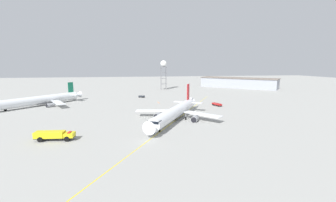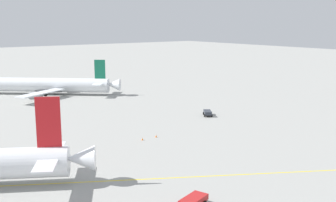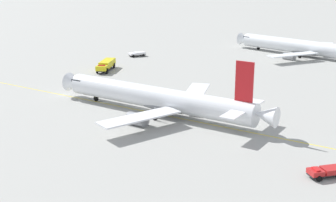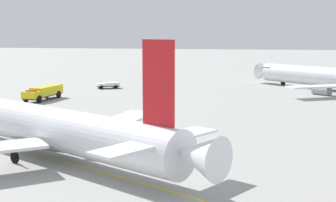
% 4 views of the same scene
% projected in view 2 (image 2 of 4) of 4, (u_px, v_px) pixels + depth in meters
% --- Properties ---
extents(airliner_secondary, '(33.40, 37.02, 10.67)m').
position_uv_depth(airliner_secondary, '(45.00, 85.00, 124.22)').
color(airliner_secondary, silver).
rests_on(airliner_secondary, ground_plane).
extents(baggage_truck_truck, '(4.05, 3.55, 1.22)m').
position_uv_depth(baggage_truck_truck, '(208.00, 113.00, 96.24)').
color(baggage_truck_truck, '#232326').
rests_on(baggage_truck_truck, ground_plane).
extents(safety_cone_near, '(0.36, 0.36, 0.55)m').
position_uv_depth(safety_cone_near, '(142.00, 139.00, 76.44)').
color(safety_cone_near, orange).
rests_on(safety_cone_near, ground_plane).
extents(safety_cone_mid, '(0.36, 0.36, 0.55)m').
position_uv_depth(safety_cone_mid, '(156.00, 136.00, 78.40)').
color(safety_cone_mid, orange).
rests_on(safety_cone_mid, ground_plane).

